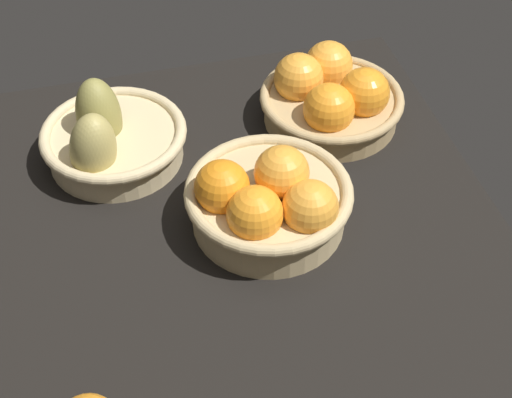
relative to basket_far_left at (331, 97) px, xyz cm
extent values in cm
cube|color=black|center=(21.76, -18.88, -5.79)|extent=(84.00, 72.00, 3.00)
cylinder|color=tan|center=(0.27, 0.10, -2.07)|extent=(21.59, 21.59, 4.44)
torus|color=tan|center=(0.27, 0.10, 0.16)|extent=(23.14, 23.14, 1.55)
sphere|color=#F49E33|center=(-3.27, -4.46, 2.26)|extent=(8.05, 8.05, 8.05)
sphere|color=#F49E33|center=(-6.43, 1.67, 1.48)|extent=(8.05, 8.05, 8.05)
sphere|color=orange|center=(3.13, 4.33, 2.31)|extent=(8.05, 8.05, 8.05)
sphere|color=orange|center=(5.08, -2.10, 1.91)|extent=(8.05, 8.05, 8.05)
cylinder|color=tan|center=(19.90, -15.68, -1.36)|extent=(21.55, 21.55, 5.86)
torus|color=tan|center=(19.90, -15.68, 1.57)|extent=(23.39, 23.39, 1.84)
sphere|color=#F49E33|center=(19.53, -13.80, 4.34)|extent=(7.63, 7.63, 7.63)
sphere|color=orange|center=(24.68, -19.29, 2.87)|extent=(7.63, 7.63, 7.63)
sphere|color=#F49E33|center=(25.44, -11.54, 2.85)|extent=(7.63, 7.63, 7.63)
sphere|color=orange|center=(19.29, -22.03, 3.38)|extent=(7.63, 7.63, 7.63)
cylinder|color=#D3BC8C|center=(0.87, -34.84, -1.90)|extent=(20.47, 20.47, 4.78)
torus|color=#D3BC8C|center=(0.87, -34.84, 0.49)|extent=(22.23, 22.23, 1.76)
ellipsoid|color=olive|center=(-1.11, -36.45, 2.49)|extent=(9.18, 7.32, 13.42)
ellipsoid|color=tan|center=(5.72, -38.10, 2.12)|extent=(8.40, 9.72, 12.78)
camera|label=1|loc=(90.74, -35.77, 74.18)|focal=52.99mm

